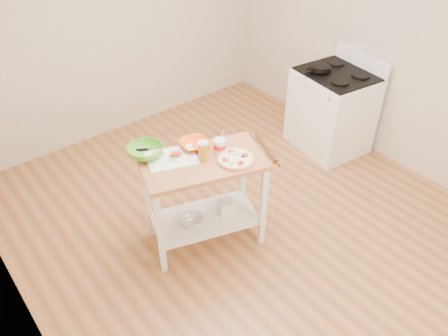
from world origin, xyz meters
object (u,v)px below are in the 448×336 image
prep_island (204,185)px  rolling_pin (267,149)px  skillet (320,68)px  green_bowl (145,151)px  pizza (236,159)px  shelf_bin (225,206)px  yogurt_tub (219,146)px  gas_stove (331,110)px  orange_bowl (194,144)px  knife (148,149)px  cutting_board (171,158)px  shelf_glass_bowl (192,221)px  spatula (175,157)px  beer_pint (203,150)px

prep_island → rolling_pin: 0.61m
skillet → green_bowl: (-2.29, -0.14, -0.03)m
pizza → shelf_bin: pizza is taller
yogurt_tub → gas_stove: bearing=9.5°
green_bowl → gas_stove: bearing=-0.4°
gas_stove → orange_bowl: gas_stove is taller
knife → shelf_bin: (0.47, -0.45, -0.59)m
skillet → green_bowl: 2.30m
pizza → green_bowl: size_ratio=1.05×
skillet → green_bowl: size_ratio=1.33×
shelf_bin → green_bowl: bearing=143.1°
skillet → pizza: 1.88m
cutting_board → shelf_glass_bowl: (0.06, -0.17, -0.62)m
cutting_board → knife: 0.24m
prep_island → pizza: 0.38m
gas_stove → yogurt_tub: bearing=-163.0°
prep_island → skillet: bearing=13.8°
skillet → yogurt_tub: yogurt_tub is taller
yogurt_tub → cutting_board: bearing=154.1°
skillet → yogurt_tub: (-1.79, -0.48, -0.01)m
prep_island → yogurt_tub: bearing=1.6°
green_bowl → shelf_bin: 0.90m
skillet → knife: skillet is taller
gas_stove → cutting_board: gas_stove is taller
knife → rolling_pin: bearing=-8.0°
knife → shelf_glass_bowl: knife is taller
skillet → shelf_bin: size_ratio=3.09×
cutting_board → yogurt_tub: 0.41m
yogurt_tub → green_bowl: bearing=146.2°
gas_stove → rolling_pin: (-1.59, -0.56, 0.45)m
prep_island → spatula: size_ratio=7.41×
spatula → green_bowl: (-0.17, 0.19, 0.03)m
cutting_board → orange_bowl: 0.24m
prep_island → beer_pint: beer_pint is taller
orange_bowl → green_bowl: (-0.39, 0.15, 0.02)m
spatula → beer_pint: beer_pint is taller
prep_island → knife: (-0.28, 0.40, 0.28)m
prep_island → green_bowl: green_bowl is taller
knife → orange_bowl: orange_bowl is taller
skillet → green_bowl: bearing=-173.1°
cutting_board → spatula: 0.04m
pizza → shelf_glass_bowl: pizza is taller
knife → yogurt_tub: 0.60m
gas_stove → beer_pint: gas_stove is taller
rolling_pin → shelf_glass_bowl: 0.92m
rolling_pin → prep_island: bearing=153.8°
beer_pint → yogurt_tub: bearing=-2.2°
cutting_board → shelf_glass_bowl: bearing=-52.0°
skillet → shelf_glass_bowl: bearing=-163.9°
green_bowl → beer_pint: bearing=-44.0°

